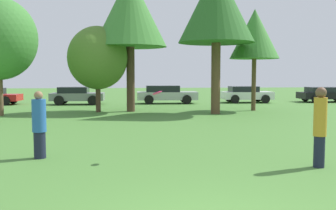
{
  "coord_description": "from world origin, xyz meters",
  "views": [
    {
      "loc": [
        -1.04,
        -4.86,
        2.16
      ],
      "look_at": [
        -0.0,
        5.35,
        1.35
      ],
      "focal_mm": 40.48,
      "sensor_mm": 36.0,
      "label": 1
    }
  ],
  "objects_px": {
    "parked_car_grey": "(77,95)",
    "parked_car_silver": "(166,94)",
    "parked_car_white": "(246,94)",
    "person_thrower": "(39,125)",
    "tree_4": "(255,34)",
    "frisbee": "(157,93)",
    "person_catcher": "(320,126)",
    "tree_3": "(216,5)",
    "parked_car_black": "(326,94)",
    "tree_2": "(130,11)",
    "tree_1": "(98,58)"
  },
  "relations": [
    {
      "from": "tree_2",
      "to": "parked_car_grey",
      "type": "xyz_separation_m",
      "value": [
        -3.97,
        5.87,
        -5.25
      ]
    },
    {
      "from": "parked_car_black",
      "to": "parked_car_grey",
      "type": "bearing_deg",
      "value": -177.06
    },
    {
      "from": "person_catcher",
      "to": "tree_1",
      "type": "xyz_separation_m",
      "value": [
        -6.25,
        14.16,
        2.18
      ]
    },
    {
      "from": "tree_1",
      "to": "parked_car_grey",
      "type": "xyz_separation_m",
      "value": [
        -2.06,
        6.01,
        -2.47
      ]
    },
    {
      "from": "tree_1",
      "to": "parked_car_silver",
      "type": "height_order",
      "value": "tree_1"
    },
    {
      "from": "person_catcher",
      "to": "tree_4",
      "type": "relative_size",
      "value": 0.31
    },
    {
      "from": "tree_3",
      "to": "parked_car_grey",
      "type": "height_order",
      "value": "tree_3"
    },
    {
      "from": "tree_3",
      "to": "parked_car_white",
      "type": "height_order",
      "value": "tree_3"
    },
    {
      "from": "person_catcher",
      "to": "tree_4",
      "type": "distance_m",
      "value": 14.93
    },
    {
      "from": "tree_4",
      "to": "parked_car_white",
      "type": "relative_size",
      "value": 1.57
    },
    {
      "from": "tree_3",
      "to": "parked_car_black",
      "type": "xyz_separation_m",
      "value": [
        11.0,
        8.29,
        -5.38
      ]
    },
    {
      "from": "tree_3",
      "to": "parked_car_silver",
      "type": "distance_m",
      "value": 9.78
    },
    {
      "from": "tree_3",
      "to": "parked_car_silver",
      "type": "bearing_deg",
      "value": 104.31
    },
    {
      "from": "frisbee",
      "to": "parked_car_silver",
      "type": "distance_m",
      "value": 19.31
    },
    {
      "from": "tree_2",
      "to": "parked_car_silver",
      "type": "xyz_separation_m",
      "value": [
        2.71,
        6.15,
        -5.22
      ]
    },
    {
      "from": "person_thrower",
      "to": "parked_car_silver",
      "type": "distance_m",
      "value": 19.46
    },
    {
      "from": "tree_1",
      "to": "parked_car_black",
      "type": "relative_size",
      "value": 1.14
    },
    {
      "from": "parked_car_black",
      "to": "parked_car_white",
      "type": "bearing_deg",
      "value": -178.86
    },
    {
      "from": "parked_car_grey",
      "to": "parked_car_silver",
      "type": "bearing_deg",
      "value": 3.58
    },
    {
      "from": "person_thrower",
      "to": "frisbee",
      "type": "height_order",
      "value": "frisbee"
    },
    {
      "from": "person_thrower",
      "to": "tree_3",
      "type": "bearing_deg",
      "value": 70.43
    },
    {
      "from": "tree_4",
      "to": "person_catcher",
      "type": "bearing_deg",
      "value": -102.55
    },
    {
      "from": "tree_3",
      "to": "tree_1",
      "type": "bearing_deg",
      "value": 165.83
    },
    {
      "from": "tree_2",
      "to": "parked_car_black",
      "type": "xyz_separation_m",
      "value": [
        15.74,
        6.47,
        -5.31
      ]
    },
    {
      "from": "frisbee",
      "to": "parked_car_white",
      "type": "xyz_separation_m",
      "value": [
        8.49,
        19.5,
        -1.02
      ]
    },
    {
      "from": "tree_1",
      "to": "tree_3",
      "type": "bearing_deg",
      "value": -14.17
    },
    {
      "from": "tree_4",
      "to": "parked_car_white",
      "type": "bearing_deg",
      "value": 76.25
    },
    {
      "from": "tree_3",
      "to": "parked_car_black",
      "type": "distance_m",
      "value": 14.79
    },
    {
      "from": "frisbee",
      "to": "parked_car_silver",
      "type": "height_order",
      "value": "frisbee"
    },
    {
      "from": "person_catcher",
      "to": "tree_3",
      "type": "distance_m",
      "value": 13.47
    },
    {
      "from": "person_catcher",
      "to": "frisbee",
      "type": "bearing_deg",
      "value": -5.14
    },
    {
      "from": "tree_1",
      "to": "tree_4",
      "type": "distance_m",
      "value": 9.51
    },
    {
      "from": "person_thrower",
      "to": "parked_car_grey",
      "type": "bearing_deg",
      "value": 108.73
    },
    {
      "from": "person_catcher",
      "to": "frisbee",
      "type": "height_order",
      "value": "person_catcher"
    },
    {
      "from": "parked_car_black",
      "to": "tree_1",
      "type": "bearing_deg",
      "value": -158.28
    },
    {
      "from": "parked_car_grey",
      "to": "parked_car_white",
      "type": "relative_size",
      "value": 1.0
    },
    {
      "from": "tree_2",
      "to": "parked_car_white",
      "type": "relative_size",
      "value": 2.09
    },
    {
      "from": "parked_car_silver",
      "to": "tree_1",
      "type": "bearing_deg",
      "value": -125.08
    },
    {
      "from": "person_thrower",
      "to": "person_catcher",
      "type": "relative_size",
      "value": 0.93
    },
    {
      "from": "person_catcher",
      "to": "parked_car_silver",
      "type": "height_order",
      "value": "person_catcher"
    },
    {
      "from": "tree_3",
      "to": "frisbee",
      "type": "bearing_deg",
      "value": -110.14
    },
    {
      "from": "person_thrower",
      "to": "frisbee",
      "type": "xyz_separation_m",
      "value": [
        3.04,
        -0.39,
        0.83
      ]
    },
    {
      "from": "parked_car_grey",
      "to": "parked_car_white",
      "type": "height_order",
      "value": "parked_car_grey"
    },
    {
      "from": "parked_car_white",
      "to": "person_thrower",
      "type": "bearing_deg",
      "value": -119.92
    },
    {
      "from": "person_thrower",
      "to": "tree_2",
      "type": "relative_size",
      "value": 0.21
    },
    {
      "from": "tree_2",
      "to": "parked_car_silver",
      "type": "height_order",
      "value": "tree_2"
    },
    {
      "from": "tree_1",
      "to": "tree_3",
      "type": "distance_m",
      "value": 7.43
    },
    {
      "from": "person_catcher",
      "to": "parked_car_white",
      "type": "distance_m",
      "value": 21.32
    },
    {
      "from": "frisbee",
      "to": "tree_2",
      "type": "distance_m",
      "value": 13.71
    },
    {
      "from": "tree_3",
      "to": "parked_car_grey",
      "type": "distance_m",
      "value": 12.78
    }
  ]
}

